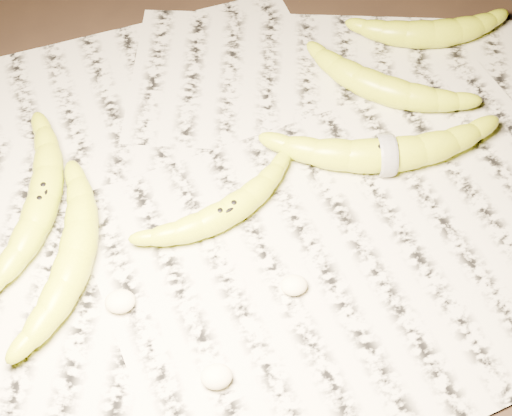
{
  "coord_description": "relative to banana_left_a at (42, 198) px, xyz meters",
  "views": [
    {
      "loc": [
        -0.05,
        -0.42,
        0.66
      ],
      "look_at": [
        0.0,
        -0.0,
        0.05
      ],
      "focal_mm": 50.0,
      "sensor_mm": 36.0,
      "label": 1
    }
  ],
  "objects": [
    {
      "name": "ground",
      "position": [
        0.22,
        -0.06,
        -0.03
      ],
      "size": [
        3.0,
        3.0,
        0.0
      ],
      "primitive_type": "plane",
      "color": "black",
      "rests_on": "ground"
    },
    {
      "name": "newspaper_patch",
      "position": [
        0.21,
        -0.02,
        -0.02
      ],
      "size": [
        0.9,
        0.7,
        0.01
      ],
      "primitive_type": "cube",
      "color": "beige",
      "rests_on": "ground"
    },
    {
      "name": "banana_left_a",
      "position": [
        0.0,
        0.0,
        0.0
      ],
      "size": [
        0.1,
        0.22,
        0.04
      ],
      "primitive_type": null,
      "rotation": [
        0.0,
        0.0,
        1.39
      ],
      "color": "#D0E21C",
      "rests_on": "newspaper_patch"
    },
    {
      "name": "banana_left_b",
      "position": [
        0.04,
        -0.08,
        0.0
      ],
      "size": [
        0.11,
        0.21,
        0.04
      ],
      "primitive_type": null,
      "rotation": [
        0.0,
        0.0,
        1.34
      ],
      "color": "#D0E21C",
      "rests_on": "newspaper_patch"
    },
    {
      "name": "banana_center",
      "position": [
        0.2,
        -0.04,
        -0.0
      ],
      "size": [
        0.18,
        0.13,
        0.03
      ],
      "primitive_type": null,
      "rotation": [
        0.0,
        0.0,
        0.48
      ],
      "color": "#D0E21C",
      "rests_on": "newspaper_patch"
    },
    {
      "name": "banana_taped",
      "position": [
        0.39,
        0.01,
        0.0
      ],
      "size": [
        0.25,
        0.07,
        0.04
      ],
      "primitive_type": null,
      "rotation": [
        0.0,
        0.0,
        -0.03
      ],
      "color": "#D0E21C",
      "rests_on": "newspaper_patch"
    },
    {
      "name": "banana_upper_a",
      "position": [
        0.41,
        0.12,
        0.0
      ],
      "size": [
        0.19,
        0.16,
        0.04
      ],
      "primitive_type": null,
      "rotation": [
        0.0,
        0.0,
        -0.58
      ],
      "color": "#D0E21C",
      "rests_on": "newspaper_patch"
    },
    {
      "name": "banana_upper_b",
      "position": [
        0.49,
        0.21,
        -0.0
      ],
      "size": [
        0.18,
        0.07,
        0.04
      ],
      "primitive_type": null,
      "rotation": [
        0.0,
        0.0,
        -0.04
      ],
      "color": "#D0E21C",
      "rests_on": "newspaper_patch"
    },
    {
      "name": "measuring_tape",
      "position": [
        0.39,
        0.01,
        0.0
      ],
      "size": [
        0.01,
        0.05,
        0.05
      ],
      "primitive_type": "torus",
      "rotation": [
        0.0,
        1.57,
        -0.03
      ],
      "color": "white",
      "rests_on": "newspaper_patch"
    },
    {
      "name": "flesh_chunk_a",
      "position": [
        0.08,
        -0.13,
        -0.01
      ],
      "size": [
        0.03,
        0.03,
        0.02
      ],
      "primitive_type": "ellipsoid",
      "color": "beige",
      "rests_on": "newspaper_patch"
    },
    {
      "name": "flesh_chunk_b",
      "position": [
        0.17,
        -0.22,
        -0.01
      ],
      "size": [
        0.03,
        0.03,
        0.02
      ],
      "primitive_type": "ellipsoid",
      "color": "beige",
      "rests_on": "newspaper_patch"
    },
    {
      "name": "flesh_chunk_c",
      "position": [
        0.26,
        -0.13,
        -0.01
      ],
      "size": [
        0.03,
        0.02,
        0.02
      ],
      "primitive_type": "ellipsoid",
      "color": "beige",
      "rests_on": "newspaper_patch"
    }
  ]
}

